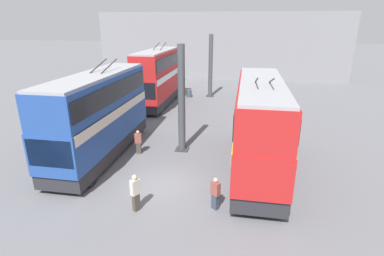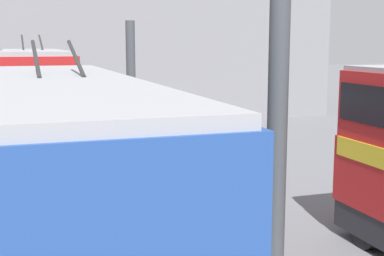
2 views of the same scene
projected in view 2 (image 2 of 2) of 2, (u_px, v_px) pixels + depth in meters
name	position (u px, v px, depth m)	size (l,w,h in m)	color
depot_back_wall	(98.00, 58.00, 36.45)	(0.50, 36.00, 9.43)	gray
support_column_near	(277.00, 154.00, 11.93)	(0.82, 0.82, 6.82)	#42474C
support_column_far	(131.00, 93.00, 26.53)	(0.82, 0.82, 6.82)	#42474C
bus_right_near	(68.00, 214.00, 8.83)	(10.00, 2.54, 5.80)	black
bus_right_far	(36.00, 112.00, 20.65)	(9.27, 2.54, 6.09)	black
oil_drum	(88.00, 156.00, 25.53)	(0.65, 0.65, 0.81)	#424C56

